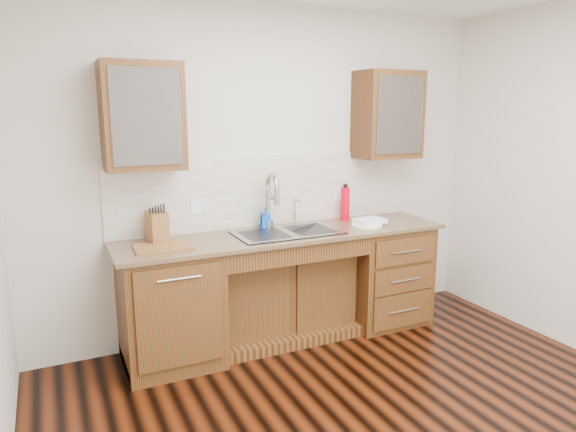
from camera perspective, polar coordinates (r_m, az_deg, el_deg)
name	(u,v)px	position (r m, az deg, el deg)	size (l,w,h in m)	color
wall_back	(268,173)	(4.35, -2.26, 4.84)	(4.00, 0.10, 2.70)	beige
base_cabinet_left	(170,307)	(3.96, -12.96, -9.78)	(0.70, 0.62, 0.88)	#593014
base_cabinet_center	(281,295)	(4.35, -0.74, -8.74)	(1.20, 0.44, 0.70)	#593014
base_cabinet_right	(382,272)	(4.70, 10.36, -6.18)	(0.70, 0.62, 0.88)	#593014
countertop	(287,234)	(4.10, -0.15, -2.06)	(2.70, 0.65, 0.03)	#84705B
backsplash	(271,191)	(4.32, -1.93, 2.85)	(2.70, 0.02, 0.59)	beige
sink	(287,243)	(4.10, -0.06, -3.05)	(0.84, 0.46, 0.19)	#9E9EA5
faucet	(268,204)	(4.22, -2.26, 1.32)	(0.04, 0.04, 0.40)	#999993
filter_tap	(295,211)	(4.34, 0.73, 0.56)	(0.02, 0.02, 0.24)	#999993
upper_cabinet_left	(142,117)	(3.81, -15.89, 10.58)	(0.55, 0.34, 0.75)	#593014
upper_cabinet_right	(388,115)	(4.65, 11.00, 10.95)	(0.55, 0.34, 0.75)	#593014
outlet_left	(196,207)	(4.11, -10.19, 1.00)	(0.08, 0.01, 0.12)	white
outlet_right	(338,195)	(4.61, 5.57, 2.31)	(0.08, 0.01, 0.12)	white
soap_bottle	(266,218)	(4.23, -2.51, -0.24)	(0.08, 0.08, 0.17)	blue
water_bottle	(345,204)	(4.55, 6.35, 1.35)	(0.08, 0.08, 0.29)	red
plate	(367,225)	(4.37, 8.76, -1.01)	(0.26, 0.26, 0.01)	white
dish_towel	(370,221)	(4.41, 9.09, -0.55)	(0.25, 0.18, 0.04)	silver
knife_block	(157,227)	(3.89, -14.36, -1.22)	(0.13, 0.21, 0.23)	#9E7147
cutting_board	(163,247)	(3.75, -13.70, -3.35)	(0.40, 0.28, 0.02)	brown
cup_left_a	(131,124)	(3.80, -17.07, 9.78)	(0.13, 0.13, 0.10)	white
cup_left_b	(154,124)	(3.83, -14.70, 9.86)	(0.10, 0.10, 0.09)	silver
cup_right_a	(383,121)	(4.63, 10.51, 10.34)	(0.13, 0.13, 0.10)	silver
cup_right_b	(398,122)	(4.72, 12.10, 10.21)	(0.09, 0.09, 0.08)	white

